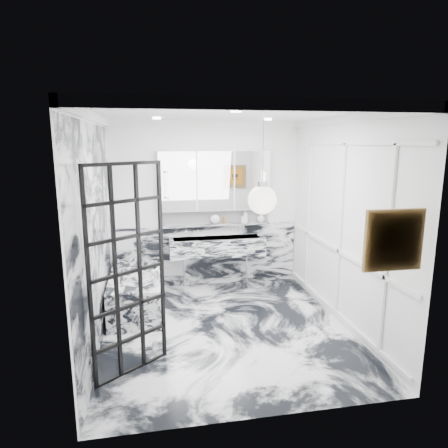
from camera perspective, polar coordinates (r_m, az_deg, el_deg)
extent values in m
plane|color=silver|center=(5.55, 0.18, -14.69)|extent=(3.60, 3.60, 0.00)
plane|color=white|center=(4.98, 0.20, 15.55)|extent=(3.60, 3.60, 0.00)
plane|color=white|center=(6.83, -2.62, 2.70)|extent=(3.60, 0.00, 3.60)
plane|color=white|center=(3.39, 5.90, -6.67)|extent=(3.60, 0.00, 3.60)
plane|color=white|center=(5.04, -17.98, -1.08)|extent=(0.00, 3.60, 3.60)
plane|color=white|center=(5.60, 16.50, 0.24)|extent=(0.00, 3.60, 3.60)
cube|color=silver|center=(7.00, -2.53, -4.42)|extent=(3.18, 0.05, 1.05)
cube|color=silver|center=(5.05, -17.77, -1.74)|extent=(0.02, 3.56, 2.68)
cube|color=white|center=(5.61, 16.26, -0.77)|extent=(0.03, 3.40, 2.30)
imported|color=#8C5919|center=(6.90, 3.05, 1.14)|extent=(0.11, 0.11, 0.23)
imported|color=#4C4C51|center=(6.90, 2.84, 0.87)|extent=(0.10, 0.10, 0.16)
imported|color=silver|center=(6.98, 5.28, 0.94)|extent=(0.13, 0.13, 0.16)
sphere|color=white|center=(6.80, -1.29, 0.67)|extent=(0.16, 0.16, 0.16)
cylinder|color=#8C5919|center=(6.83, 0.00, 0.51)|extent=(0.04, 0.04, 0.10)
cylinder|color=silver|center=(5.51, -9.65, -8.17)|extent=(0.09, 0.09, 0.12)
cube|color=#C47514|center=(3.87, 23.09, -2.13)|extent=(0.46, 0.04, 0.46)
sphere|color=white|center=(3.72, 5.47, 3.45)|extent=(0.27, 0.27, 0.27)
cube|color=silver|center=(6.75, -1.02, -3.20)|extent=(1.60, 0.45, 0.30)
cube|color=silver|center=(6.83, -1.26, -0.10)|extent=(1.90, 0.14, 0.04)
cube|color=white|center=(6.87, -1.35, 1.11)|extent=(1.90, 0.03, 0.23)
cube|color=white|center=(6.73, -1.29, 6.18)|extent=(1.90, 0.16, 1.00)
cylinder|color=white|center=(6.55, -8.28, 5.57)|extent=(0.07, 0.07, 0.40)
cylinder|color=white|center=(6.82, 5.69, 5.86)|extent=(0.07, 0.07, 0.40)
cube|color=silver|center=(6.18, -12.32, -9.34)|extent=(0.75, 1.65, 0.55)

